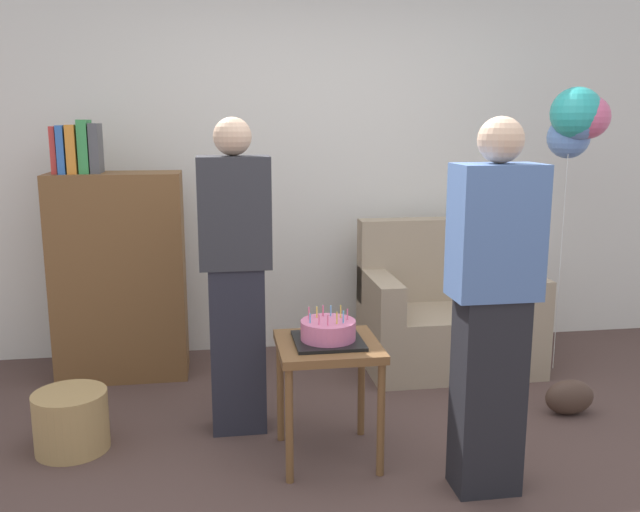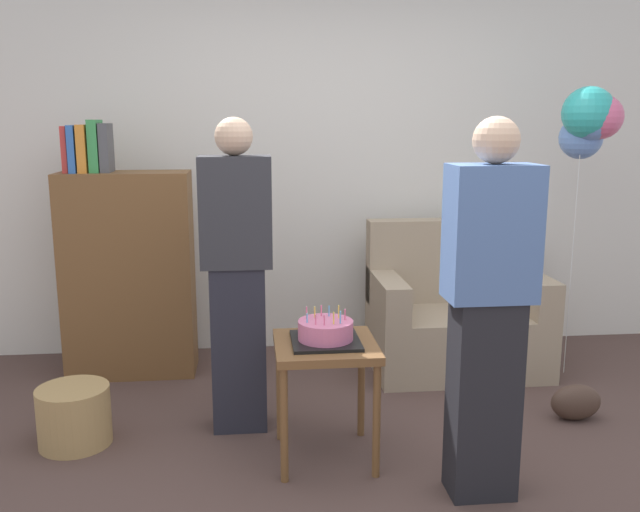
% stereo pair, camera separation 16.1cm
% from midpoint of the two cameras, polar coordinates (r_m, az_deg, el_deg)
% --- Properties ---
extents(ground_plane, '(8.00, 8.00, 0.00)m').
position_cam_midpoint_polar(ground_plane, '(3.19, 6.54, -19.02)').
color(ground_plane, '#4C3833').
extents(wall_back, '(6.00, 0.10, 2.70)m').
position_cam_midpoint_polar(wall_back, '(4.78, 1.57, 8.23)').
color(wall_back, silver).
rests_on(wall_back, ground_plane).
extents(couch, '(1.10, 0.70, 0.96)m').
position_cam_midpoint_polar(couch, '(4.57, 12.32, -5.05)').
color(couch, gray).
rests_on(couch, ground_plane).
extents(bookshelf, '(0.80, 0.36, 1.62)m').
position_cam_midpoint_polar(bookshelf, '(4.43, -14.93, -1.15)').
color(bookshelf, brown).
rests_on(bookshelf, ground_plane).
extents(side_table, '(0.48, 0.48, 0.58)m').
position_cam_midpoint_polar(side_table, '(3.24, 1.91, -8.79)').
color(side_table, brown).
rests_on(side_table, ground_plane).
extents(birthday_cake, '(0.32, 0.32, 0.17)m').
position_cam_midpoint_polar(birthday_cake, '(3.19, 1.93, -6.46)').
color(birthday_cake, black).
rests_on(birthday_cake, side_table).
extents(person_blowing_candles, '(0.36, 0.22, 1.63)m').
position_cam_midpoint_polar(person_blowing_candles, '(3.48, -5.70, -1.62)').
color(person_blowing_candles, '#23232D').
rests_on(person_blowing_candles, ground_plane).
extents(person_holding_cake, '(0.36, 0.22, 1.63)m').
position_cam_midpoint_polar(person_holding_cake, '(2.93, 15.52, -4.45)').
color(person_holding_cake, black).
rests_on(person_holding_cake, ground_plane).
extents(wicker_basket, '(0.36, 0.36, 0.30)m').
position_cam_midpoint_polar(wicker_basket, '(3.68, -18.85, -12.67)').
color(wicker_basket, '#A88451').
rests_on(wicker_basket, ground_plane).
extents(handbag, '(0.28, 0.14, 0.20)m').
position_cam_midpoint_polar(handbag, '(4.05, 21.89, -11.39)').
color(handbag, '#473328').
rests_on(handbag, ground_plane).
extents(balloon_bunch, '(0.36, 0.39, 1.81)m').
position_cam_midpoint_polar(balloon_bunch, '(4.50, 22.82, 10.48)').
color(balloon_bunch, silver).
rests_on(balloon_bunch, ground_plane).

